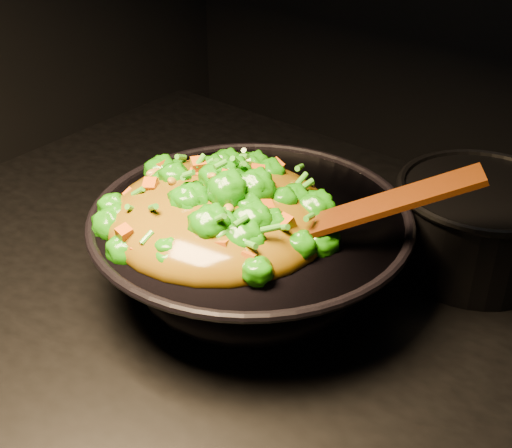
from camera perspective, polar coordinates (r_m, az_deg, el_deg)
The scene contains 4 objects.
wok at distance 0.85m, azimuth -0.43°, elevation -2.34°, with size 0.36×0.36×0.10m, color black, non-canonical shape.
stir_fry at distance 0.79m, azimuth -2.92°, elevation 2.96°, with size 0.26×0.26×0.09m, color #1C7408, non-canonical shape.
spatula at distance 0.75m, azimuth 8.42°, elevation 1.01°, with size 0.26×0.04×0.01m, color #3C1506.
back_pot at distance 0.93m, azimuth 17.28°, elevation -0.13°, with size 0.20×0.20×0.11m, color black.
Camera 1 is at (0.37, -0.51, 1.43)m, focal length 50.00 mm.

